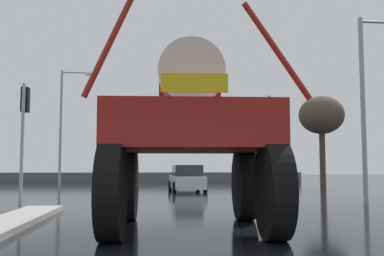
{
  "coord_description": "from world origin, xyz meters",
  "views": [
    {
      "loc": [
        -0.64,
        -5.31,
        1.41
      ],
      "look_at": [
        0.65,
        7.74,
        2.54
      ],
      "focal_mm": 42.39,
      "sensor_mm": 36.0,
      "label": 1
    }
  ],
  "objects_px": {
    "traffic_signal_near_left": "(24,118)",
    "traffic_signal_near_right": "(268,126)",
    "streetlight_far_left": "(63,121)",
    "bare_tree_right": "(321,116)",
    "streetlight_near_right": "(366,98)",
    "sedan_ahead": "(187,179)",
    "oversize_sprayer": "(190,137)"
  },
  "relations": [
    {
      "from": "oversize_sprayer",
      "to": "streetlight_near_right",
      "type": "relative_size",
      "value": 0.75
    },
    {
      "from": "sedan_ahead",
      "to": "streetlight_far_left",
      "type": "bearing_deg",
      "value": 47.26
    },
    {
      "from": "sedan_ahead",
      "to": "streetlight_near_right",
      "type": "distance_m",
      "value": 11.83
    },
    {
      "from": "sedan_ahead",
      "to": "traffic_signal_near_right",
      "type": "relative_size",
      "value": 1.06
    },
    {
      "from": "sedan_ahead",
      "to": "traffic_signal_near_right",
      "type": "xyz_separation_m",
      "value": [
        1.97,
        -10.58,
        2.14
      ]
    },
    {
      "from": "sedan_ahead",
      "to": "bare_tree_right",
      "type": "xyz_separation_m",
      "value": [
        8.92,
        1.96,
        3.98
      ]
    },
    {
      "from": "traffic_signal_near_left",
      "to": "traffic_signal_near_right",
      "type": "bearing_deg",
      "value": 0.03
    },
    {
      "from": "oversize_sprayer",
      "to": "bare_tree_right",
      "type": "relative_size",
      "value": 0.91
    },
    {
      "from": "traffic_signal_near_right",
      "to": "streetlight_near_right",
      "type": "height_order",
      "value": "streetlight_near_right"
    },
    {
      "from": "traffic_signal_near_right",
      "to": "streetlight_near_right",
      "type": "distance_m",
      "value": 4.5
    },
    {
      "from": "oversize_sprayer",
      "to": "bare_tree_right",
      "type": "bearing_deg",
      "value": -27.21
    },
    {
      "from": "oversize_sprayer",
      "to": "streetlight_near_right",
      "type": "distance_m",
      "value": 10.0
    },
    {
      "from": "sedan_ahead",
      "to": "streetlight_far_left",
      "type": "xyz_separation_m",
      "value": [
        -8.36,
        7.15,
        4.01
      ]
    },
    {
      "from": "traffic_signal_near_right",
      "to": "streetlight_far_left",
      "type": "xyz_separation_m",
      "value": [
        -10.33,
        17.73,
        1.87
      ]
    },
    {
      "from": "oversize_sprayer",
      "to": "sedan_ahead",
      "type": "height_order",
      "value": "oversize_sprayer"
    },
    {
      "from": "sedan_ahead",
      "to": "oversize_sprayer",
      "type": "bearing_deg",
      "value": 173.04
    },
    {
      "from": "sedan_ahead",
      "to": "streetlight_far_left",
      "type": "height_order",
      "value": "streetlight_far_left"
    },
    {
      "from": "streetlight_far_left",
      "to": "streetlight_near_right",
      "type": "bearing_deg",
      "value": -48.92
    },
    {
      "from": "traffic_signal_near_right",
      "to": "bare_tree_right",
      "type": "bearing_deg",
      "value": 61.0
    },
    {
      "from": "traffic_signal_near_left",
      "to": "streetlight_near_right",
      "type": "height_order",
      "value": "streetlight_near_right"
    },
    {
      "from": "sedan_ahead",
      "to": "streetlight_far_left",
      "type": "relative_size",
      "value": 0.49
    },
    {
      "from": "streetlight_far_left",
      "to": "bare_tree_right",
      "type": "bearing_deg",
      "value": -16.74
    },
    {
      "from": "sedan_ahead",
      "to": "traffic_signal_near_left",
      "type": "relative_size",
      "value": 0.99
    },
    {
      "from": "traffic_signal_near_left",
      "to": "bare_tree_right",
      "type": "bearing_deg",
      "value": 39.26
    },
    {
      "from": "streetlight_far_left",
      "to": "bare_tree_right",
      "type": "xyz_separation_m",
      "value": [
        17.28,
        -5.2,
        -0.03
      ]
    },
    {
      "from": "oversize_sprayer",
      "to": "traffic_signal_near_left",
      "type": "distance_m",
      "value": 7.38
    },
    {
      "from": "streetlight_near_right",
      "to": "bare_tree_right",
      "type": "distance_m",
      "value": 11.82
    },
    {
      "from": "traffic_signal_near_left",
      "to": "traffic_signal_near_right",
      "type": "relative_size",
      "value": 1.07
    },
    {
      "from": "oversize_sprayer",
      "to": "traffic_signal_near_left",
      "type": "height_order",
      "value": "oversize_sprayer"
    },
    {
      "from": "traffic_signal_near_left",
      "to": "bare_tree_right",
      "type": "distance_m",
      "value": 19.88
    },
    {
      "from": "streetlight_far_left",
      "to": "sedan_ahead",
      "type": "bearing_deg",
      "value": -40.55
    },
    {
      "from": "streetlight_near_right",
      "to": "traffic_signal_near_left",
      "type": "bearing_deg",
      "value": -175.19
    }
  ]
}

